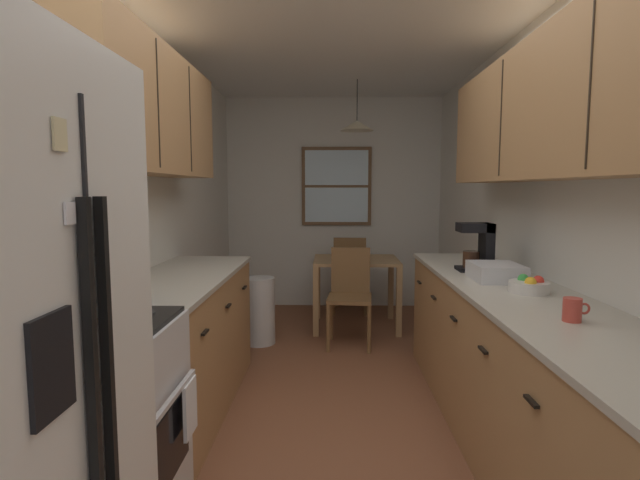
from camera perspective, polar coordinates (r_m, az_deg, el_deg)
The scene contains 24 objects.
ground_plane at distance 3.71m, azimuth 1.67°, elevation -17.07°, with size 12.00×12.00×0.00m, color brown.
wall_left at distance 3.67m, azimuth -19.90°, elevation 2.85°, with size 0.10×9.00×2.55m, color silver.
wall_right at distance 3.68m, azimuth 23.26°, elevation 2.74°, with size 0.10×9.00×2.55m, color silver.
wall_back at distance 6.07m, azimuth 1.56°, elevation 4.30°, with size 4.40×0.10×2.55m, color silver.
ceiling_slab at distance 3.60m, azimuth 1.81°, elevation 24.41°, with size 4.40×9.00×0.08m, color white.
stove_range at distance 2.33m, azimuth -24.98°, elevation -19.53°, with size 0.66×0.63×1.10m.
microwave_over_range at distance 2.18m, azimuth -29.16°, elevation 11.76°, with size 0.39×0.61×0.36m.
counter_left at distance 3.38m, azimuth -15.81°, elevation -11.46°, with size 0.64×1.78×0.90m.
upper_cabinets_left at distance 3.26m, azimuth -19.25°, elevation 13.85°, with size 0.33×1.86×0.76m.
counter_right at distance 2.90m, azimuth 22.71°, elevation -14.70°, with size 0.64×3.36×0.90m.
upper_cabinets_right at distance 2.76m, azimuth 27.11°, elevation 13.97°, with size 0.33×3.04×0.73m.
dining_table at distance 5.14m, azimuth 4.20°, elevation -3.58°, with size 0.87×0.72×0.73m.
dining_chair_near at distance 4.59m, azimuth 3.51°, elevation -6.00°, with size 0.43×0.43×0.90m.
dining_chair_far at distance 5.71m, azimuth 3.53°, elevation -3.63°, with size 0.43×0.43×0.90m.
pendant_light at distance 5.10m, azimuth 4.33°, elevation 13.17°, with size 0.34×0.34×0.51m.
back_window at distance 5.99m, azimuth 1.94°, elevation 6.27°, with size 0.85×0.05×0.95m.
trash_bin at distance 4.67m, azimuth -7.10°, elevation -8.17°, with size 0.30×0.30×0.63m, color silver.
storage_canister at distance 2.58m, azimuth -20.94°, elevation -4.68°, with size 0.13×0.13×0.18m.
dish_towel at distance 2.33m, azimuth -14.91°, elevation -18.38°, with size 0.02×0.16×0.24m, color white.
coffee_maker at distance 3.46m, azimuth 18.05°, elevation -0.66°, with size 0.22×0.18×0.32m.
mug_spare at distance 2.32m, azimuth 27.37°, elevation -7.22°, with size 0.11×0.08×0.10m.
fruit_bowl at distance 2.85m, azimuth 23.18°, elevation -4.90°, with size 0.21×0.21×0.09m.
dish_rack at distance 3.16m, azimuth 19.82°, elevation -3.52°, with size 0.28×0.34×0.10m, color silver.
table_serving_bowl at distance 5.09m, azimuth 3.88°, elevation -1.90°, with size 0.20×0.20×0.06m, color #4C7299.
Camera 1 is at (-0.03, -2.41, 1.45)m, focal length 27.46 mm.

